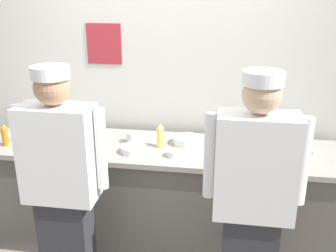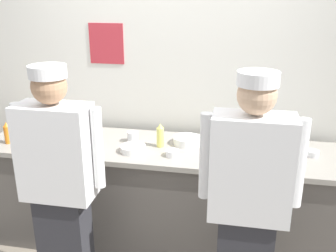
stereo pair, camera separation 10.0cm
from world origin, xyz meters
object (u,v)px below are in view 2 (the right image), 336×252
at_px(ramekin_yellow_sauce, 94,148).
at_px(ramekin_red_sauce, 15,135).
at_px(sheet_tray, 61,138).
at_px(deli_cup, 133,137).
at_px(chef_center, 248,201).
at_px(mixing_bowl_steel, 263,145).
at_px(squeeze_bottle_spare, 30,119).
at_px(ramekin_orange_sauce, 313,153).
at_px(plate_stack_front, 187,140).
at_px(chef_near_left, 59,183).
at_px(plate_stack_rear, 133,149).
at_px(squeeze_bottle_secondary, 7,133).
at_px(squeeze_bottle_primary, 160,136).
at_px(ramekin_green_sauce, 173,153).

height_order(ramekin_yellow_sauce, ramekin_red_sauce, ramekin_red_sauce).
xyz_separation_m(sheet_tray, deli_cup, (0.61, 0.05, 0.03)).
xyz_separation_m(chef_center, mixing_bowl_steel, (0.11, 0.73, 0.07)).
relative_size(sheet_tray, squeeze_bottle_spare, 2.70).
height_order(ramekin_orange_sauce, deli_cup, deli_cup).
height_order(plate_stack_front, ramekin_yellow_sauce, plate_stack_front).
distance_m(chef_near_left, plate_stack_rear, 0.66).
height_order(mixing_bowl_steel, squeeze_bottle_secondary, squeeze_bottle_secondary).
height_order(chef_near_left, plate_stack_front, chef_near_left).
bearing_deg(chef_center, ramekin_yellow_sauce, 155.09).
bearing_deg(squeeze_bottle_primary, ramekin_green_sauce, -51.81).
relative_size(chef_near_left, sheet_tray, 3.06).
height_order(squeeze_bottle_primary, squeeze_bottle_secondary, squeeze_bottle_primary).
bearing_deg(deli_cup, chef_center, -40.12).
relative_size(mixing_bowl_steel, ramekin_red_sauce, 3.57).
relative_size(ramekin_orange_sauce, deli_cup, 1.07).
bearing_deg(squeeze_bottle_spare, chef_center, -25.40).
height_order(chef_near_left, plate_stack_rear, chef_near_left).
bearing_deg(ramekin_green_sauce, sheet_tray, 170.28).
relative_size(plate_stack_front, deli_cup, 2.44).
bearing_deg(sheet_tray, chef_near_left, -65.02).
bearing_deg(chef_center, plate_stack_front, 120.69).
xyz_separation_m(squeeze_bottle_primary, ramekin_orange_sauce, (1.16, 0.04, -0.07)).
xyz_separation_m(ramekin_orange_sauce, deli_cup, (-1.40, 0.02, 0.02)).
relative_size(plate_stack_rear, sheet_tray, 0.36).
height_order(plate_stack_rear, squeeze_bottle_primary, squeeze_bottle_primary).
bearing_deg(plate_stack_rear, ramekin_yellow_sauce, -172.45).
distance_m(chef_near_left, ramekin_orange_sauce, 1.83).
bearing_deg(ramekin_yellow_sauce, squeeze_bottle_spare, 153.81).
bearing_deg(squeeze_bottle_primary, sheet_tray, 179.85).
bearing_deg(mixing_bowl_steel, plate_stack_rear, -171.54).
bearing_deg(plate_stack_rear, ramekin_orange_sauce, 7.35).
bearing_deg(chef_center, chef_near_left, 179.39).
height_order(plate_stack_front, deli_cup, deli_cup).
bearing_deg(mixing_bowl_steel, plate_stack_front, 171.71).
bearing_deg(deli_cup, sheet_tray, -174.86).
bearing_deg(ramekin_red_sauce, deli_cup, 6.14).
relative_size(plate_stack_front, squeeze_bottle_spare, 1.10).
xyz_separation_m(squeeze_bottle_spare, ramekin_orange_sauce, (2.38, -0.14, -0.07)).
height_order(plate_stack_rear, ramekin_orange_sauce, plate_stack_rear).
bearing_deg(plate_stack_front, squeeze_bottle_secondary, -169.69).
height_order(chef_near_left, ramekin_red_sauce, chef_near_left).
bearing_deg(plate_stack_front, squeeze_bottle_spare, 176.54).
xyz_separation_m(sheet_tray, ramekin_yellow_sauce, (0.36, -0.18, 0.01)).
distance_m(chef_near_left, sheet_tray, 0.79).
relative_size(squeeze_bottle_secondary, ramekin_orange_sauce, 1.87).
distance_m(plate_stack_rear, mixing_bowl_steel, 0.99).
relative_size(chef_center, squeeze_bottle_spare, 8.33).
relative_size(sheet_tray, squeeze_bottle_primary, 2.82).
xyz_separation_m(plate_stack_rear, sheet_tray, (-0.67, 0.14, -0.01)).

